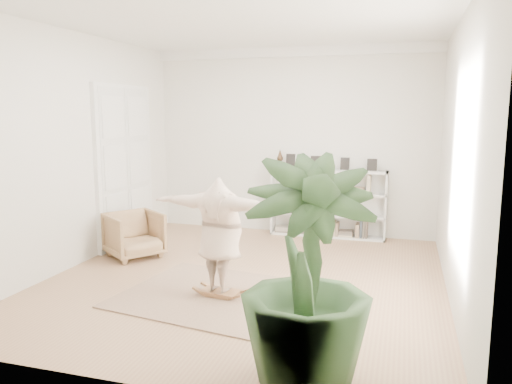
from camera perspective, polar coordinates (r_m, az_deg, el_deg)
floor at (r=7.33m, az=-1.13°, el=-9.84°), size 6.00×6.00×0.00m
room_shell at (r=9.84m, az=4.22°, el=15.69°), size 6.00×6.00×6.00m
doors at (r=9.31m, az=-14.72°, el=2.77°), size 0.09×1.78×2.92m
bookshelf at (r=9.68m, az=8.17°, el=-1.36°), size 2.20×0.35×1.64m
armchair at (r=8.51m, az=-13.73°, el=-4.77°), size 1.14×1.14×0.75m
rug at (r=6.66m, az=-4.07°, el=-11.77°), size 2.76×2.34×0.02m
rocker_board at (r=6.64m, az=-4.07°, el=-11.31°), size 0.52×0.36×0.10m
person at (r=6.41m, az=-4.15°, el=-4.58°), size 1.88×0.76×1.49m
houseplant at (r=4.34m, az=5.81°, el=-9.31°), size 1.44×1.44×2.03m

